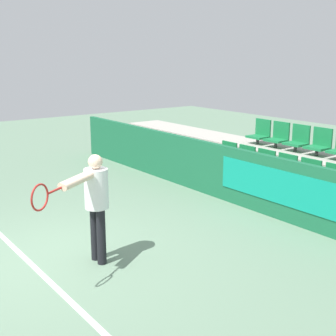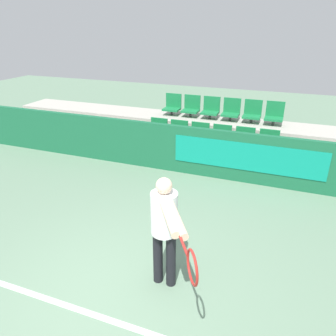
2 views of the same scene
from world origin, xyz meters
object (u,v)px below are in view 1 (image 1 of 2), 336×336
at_px(stadium_chair_0, 226,156).
at_px(stadium_chair_7, 278,136).
at_px(stadium_chair_6, 260,133).
at_px(tennis_player, 94,198).
at_px(stadium_chair_3, 284,171).
at_px(stadium_chair_9, 319,143).
at_px(stadium_chair_2, 263,165).
at_px(stadium_chair_4, 307,176).
at_px(stadium_chair_5, 333,182).
at_px(stadium_chair_8, 298,140).
at_px(stadium_chair_1, 244,161).

bearing_deg(stadium_chair_0, stadium_chair_7, 63.04).
height_order(stadium_chair_6, tennis_player, tennis_player).
height_order(stadium_chair_3, tennis_player, tennis_player).
distance_m(stadium_chair_6, tennis_player, 5.74).
bearing_deg(stadium_chair_9, stadium_chair_3, -90.00).
distance_m(stadium_chair_2, stadium_chair_9, 1.29).
distance_m(stadium_chair_2, stadium_chair_3, 0.55).
bearing_deg(stadium_chair_7, stadium_chair_4, -33.24).
bearing_deg(tennis_player, stadium_chair_0, 81.20).
bearing_deg(stadium_chair_7, tennis_player, -76.06).
relative_size(stadium_chair_4, stadium_chair_7, 1.00).
height_order(stadium_chair_0, stadium_chair_5, same).
distance_m(stadium_chair_5, stadium_chair_8, 2.03).
relative_size(stadium_chair_3, stadium_chair_8, 1.00).
bearing_deg(stadium_chair_1, stadium_chair_0, 180.00).
relative_size(stadium_chair_9, tennis_player, 0.37).
bearing_deg(stadium_chair_4, stadium_chair_2, 180.00).
relative_size(stadium_chair_1, stadium_chair_9, 1.00).
bearing_deg(stadium_chair_9, stadium_chair_5, -44.51).
distance_m(stadium_chair_0, stadium_chair_9, 2.03).
height_order(stadium_chair_2, stadium_chair_5, same).
relative_size(stadium_chair_2, stadium_chair_9, 1.00).
distance_m(stadium_chair_3, stadium_chair_4, 0.55).
bearing_deg(stadium_chair_0, stadium_chair_3, 0.00).
relative_size(stadium_chair_3, tennis_player, 0.37).
relative_size(stadium_chair_3, stadium_chair_9, 1.00).
xyz_separation_m(stadium_chair_0, stadium_chair_6, (0.00, 1.09, 0.43)).
relative_size(stadium_chair_2, stadium_chair_4, 1.00).
distance_m(stadium_chair_0, stadium_chair_6, 1.17).
distance_m(stadium_chair_3, stadium_chair_5, 1.10).
relative_size(stadium_chair_4, stadium_chair_5, 1.00).
relative_size(stadium_chair_2, stadium_chair_6, 1.00).
bearing_deg(stadium_chair_7, stadium_chair_5, -26.17).
distance_m(stadium_chair_1, stadium_chair_3, 1.10).
bearing_deg(stadium_chair_8, stadium_chair_1, -116.96).
distance_m(stadium_chair_0, tennis_player, 4.74).
bearing_deg(stadium_chair_7, stadium_chair_1, -90.00).
bearing_deg(tennis_player, stadium_chair_3, 60.73).
xyz_separation_m(stadium_chair_6, stadium_chair_9, (1.66, 0.00, 0.00)).
xyz_separation_m(stadium_chair_5, stadium_chair_9, (-1.10, 1.09, 0.43)).
height_order(stadium_chair_0, stadium_chair_1, same).
distance_m(stadium_chair_3, tennis_player, 4.35).
xyz_separation_m(stadium_chair_2, stadium_chair_9, (0.55, 1.09, 0.43)).
height_order(stadium_chair_9, tennis_player, tennis_player).
bearing_deg(stadium_chair_2, stadium_chair_3, 0.00).
height_order(stadium_chair_5, tennis_player, tennis_player).
relative_size(stadium_chair_0, tennis_player, 0.37).
height_order(stadium_chair_1, stadium_chair_2, same).
bearing_deg(stadium_chair_2, stadium_chair_9, 63.04).
bearing_deg(stadium_chair_9, stadium_chair_6, 180.00).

